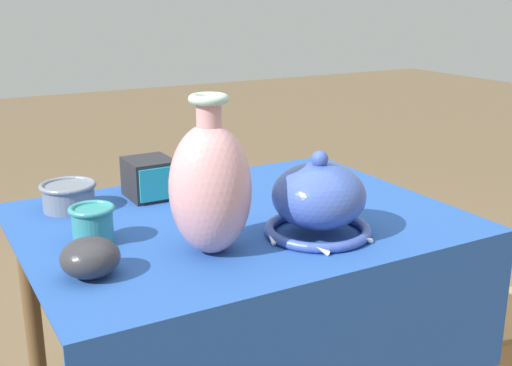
% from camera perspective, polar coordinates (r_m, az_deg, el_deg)
% --- Properties ---
extents(display_table, '(0.99, 0.76, 0.74)m').
position_cam_1_polar(display_table, '(1.52, -1.16, -6.32)').
color(display_table, brown).
rests_on(display_table, ground_plane).
extents(vase_tall_bulbous, '(0.17, 0.17, 0.32)m').
position_cam_1_polar(vase_tall_bulbous, '(1.27, -4.08, -0.32)').
color(vase_tall_bulbous, '#D19399').
rests_on(vase_tall_bulbous, display_table).
extents(vase_dome_bell, '(0.25, 0.23, 0.19)m').
position_cam_1_polar(vase_dome_bell, '(1.38, 5.58, -1.64)').
color(vase_dome_bell, '#3851A8').
rests_on(vase_dome_bell, display_table).
extents(mosaic_tile_box, '(0.11, 0.13, 0.10)m').
position_cam_1_polar(mosaic_tile_box, '(1.66, -9.44, 0.43)').
color(mosaic_tile_box, '#232328').
rests_on(mosaic_tile_box, display_table).
extents(cup_wide_teal, '(0.10, 0.10, 0.08)m').
position_cam_1_polar(cup_wide_teal, '(1.38, -14.29, -3.51)').
color(cup_wide_teal, teal).
rests_on(cup_wide_teal, display_table).
extents(bowl_shallow_charcoal, '(0.11, 0.11, 0.07)m').
position_cam_1_polar(bowl_shallow_charcoal, '(1.23, -14.52, -6.43)').
color(bowl_shallow_charcoal, '#2D2D33').
rests_on(bowl_shallow_charcoal, display_table).
extents(cup_wide_slate, '(0.14, 0.14, 0.07)m').
position_cam_1_polar(cup_wide_slate, '(1.61, -16.33, -1.05)').
color(cup_wide_slate, slate).
rests_on(cup_wide_slate, display_table).
extents(wooden_crate, '(0.49, 0.43, 0.25)m').
position_cam_1_polar(wooden_crate, '(2.29, 19.98, -13.42)').
color(wooden_crate, '#A37A4C').
rests_on(wooden_crate, ground_plane).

